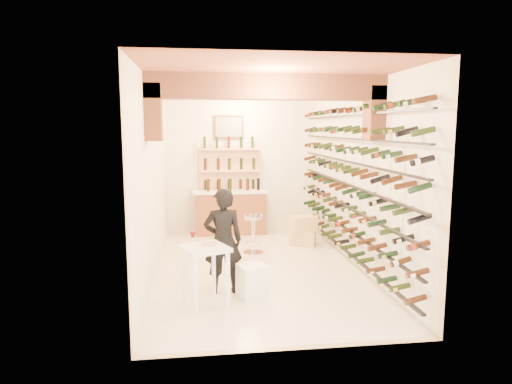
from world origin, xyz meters
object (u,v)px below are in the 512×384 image
Objects in this scene: chrome_barstool at (253,231)px; wine_rack at (345,179)px; person at (223,241)px; white_stool at (253,281)px; back_counter at (230,211)px; crate_lower at (303,237)px; tasting_table at (205,257)px.

wine_rack is at bearing -30.32° from chrome_barstool.
white_stool is at bearing 144.26° from person.
person reaches higher than back_counter.
back_counter reaches higher than white_stool.
crate_lower is (1.11, 0.54, -0.29)m from chrome_barstool.
person is 3.03× the size of crate_lower.
person is at bearing -125.34° from crate_lower.
chrome_barstool reaches higher than crate_lower.
chrome_barstool is 1.47× the size of crate_lower.
back_counter is at bearing -100.14° from person.
crate_lower is at bearing -129.87° from person.
wine_rack reaches higher than tasting_table.
back_counter is 1.93m from crate_lower.
person is 2.16m from chrome_barstool.
tasting_table reaches higher than crate_lower.
person is (-0.41, 0.25, 0.55)m from white_stool.
back_counter is 3.55× the size of white_stool.
person is at bearing -95.61° from back_counter.
white_stool is 0.63× the size of chrome_barstool.
tasting_table is 2.11× the size of white_stool.
back_counter reaches higher than crate_lower.
white_stool is at bearing -116.60° from crate_lower.
chrome_barstool is at bearing 45.99° from tasting_table.
tasting_table is 0.64× the size of person.
person reaches higher than crate_lower.
back_counter is 1.68× the size of tasting_table.
tasting_table is 2.65m from chrome_barstool.
wine_rack is 3.38m from back_counter.
tasting_table is at bearing 53.76° from person.
back_counter is at bearing 58.80° from tasting_table.
tasting_table is at bearing -147.56° from wine_rack.
white_stool is at bearing -89.48° from back_counter.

